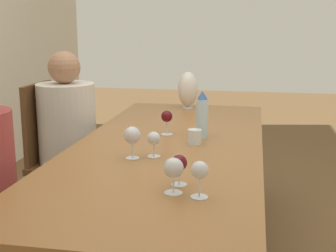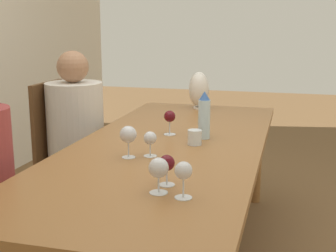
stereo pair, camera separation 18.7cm
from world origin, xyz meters
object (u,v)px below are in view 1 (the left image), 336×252
at_px(wine_glass_5, 132,136).
at_px(wine_glass_2, 173,169).
at_px(water_bottle, 202,115).
at_px(person_far, 70,137).
at_px(wine_glass_0, 200,171).
at_px(wine_glass_1, 179,164).
at_px(chair_far, 57,153).
at_px(vase, 188,89).
at_px(water_tumbler, 195,137).
at_px(wine_glass_4, 167,117).
at_px(wine_glass_3, 154,139).

bearing_deg(wine_glass_5, wine_glass_2, -147.05).
relative_size(water_bottle, person_far, 0.23).
height_order(wine_glass_0, wine_glass_1, wine_glass_0).
bearing_deg(wine_glass_0, wine_glass_2, 75.94).
height_order(wine_glass_0, person_far, person_far).
height_order(chair_far, person_far, person_far).
bearing_deg(vase, wine_glass_2, -173.49).
bearing_deg(water_tumbler, wine_glass_4, 45.27).
height_order(water_tumbler, chair_far, chair_far).
xyz_separation_m(wine_glass_2, wine_glass_4, (0.93, 0.20, 0.00)).
xyz_separation_m(water_bottle, wine_glass_4, (0.04, 0.21, -0.03)).
height_order(water_tumbler, wine_glass_5, wine_glass_5).
bearing_deg(wine_glass_5, water_tumbler, -38.93).
bearing_deg(vase, person_far, 133.34).
height_order(water_tumbler, person_far, person_far).
xyz_separation_m(wine_glass_0, wine_glass_5, (0.45, 0.38, 0.01)).
distance_m(wine_glass_5, person_far, 0.97).
bearing_deg(vase, water_tumbler, -169.79).
bearing_deg(wine_glass_0, wine_glass_1, 38.89).
xyz_separation_m(water_tumbler, vase, (1.05, 0.19, 0.10)).
relative_size(wine_glass_4, person_far, 0.12).
distance_m(vase, wine_glass_0, 1.84).
relative_size(water_bottle, water_tumbler, 3.31).
xyz_separation_m(wine_glass_1, wine_glass_2, (-0.09, 0.01, 0.01)).
bearing_deg(wine_glass_5, wine_glass_4, -8.06).
bearing_deg(wine_glass_4, wine_glass_5, 171.94).
relative_size(wine_glass_3, person_far, 0.11).
bearing_deg(water_bottle, chair_far, 75.83).
height_order(water_bottle, wine_glass_1, water_bottle).
xyz_separation_m(water_bottle, wine_glass_5, (-0.47, 0.28, -0.02)).
bearing_deg(wine_glass_3, wine_glass_4, 2.92).
height_order(wine_glass_0, chair_far, chair_far).
relative_size(water_bottle, chair_far, 0.28).
bearing_deg(wine_glass_3, wine_glass_1, -153.76).
relative_size(wine_glass_2, wine_glass_3, 1.13).
bearing_deg(wine_glass_1, wine_glass_5, 40.48).
bearing_deg(water_tumbler, wine_glass_3, 148.96).
xyz_separation_m(wine_glass_0, wine_glass_4, (0.95, 0.31, 0.00)).
bearing_deg(person_far, water_bottle, -105.56).
bearing_deg(wine_glass_1, water_tumbler, 1.96).
xyz_separation_m(wine_glass_0, wine_glass_2, (0.03, 0.10, -0.00)).
height_order(wine_glass_4, chair_far, chair_far).
height_order(wine_glass_4, person_far, person_far).
xyz_separation_m(chair_far, person_far, (0.00, -0.09, 0.12)).
xyz_separation_m(water_tumbler, wine_glass_3, (-0.27, 0.16, 0.05)).
xyz_separation_m(wine_glass_4, wine_glass_5, (-0.51, 0.07, 0.01)).
relative_size(water_bottle, vase, 0.97).
height_order(water_bottle, wine_glass_4, water_bottle).
relative_size(wine_glass_1, wine_glass_3, 1.01).
relative_size(water_tumbler, chair_far, 0.08).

